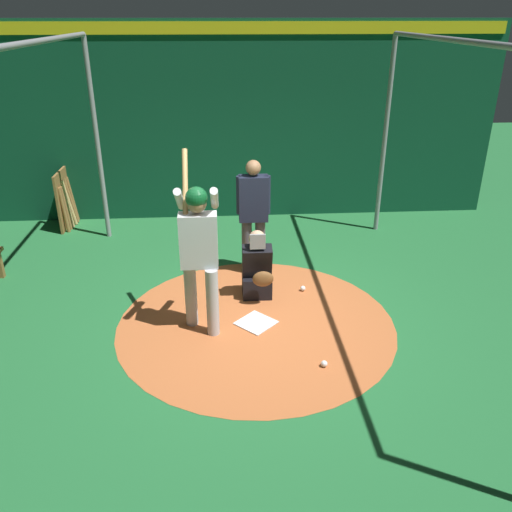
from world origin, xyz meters
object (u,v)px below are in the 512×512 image
baseball_0 (303,288)px  baseball_1 (324,364)px  bat_rack (68,197)px  umpire (253,211)px  catcher (257,271)px  batter (199,246)px  home_plate (256,323)px

baseball_0 → baseball_1: size_ratio=1.00×
bat_rack → baseball_1: bat_rack is taller
bat_rack → baseball_1: (4.71, 3.92, -0.45)m
umpire → baseball_1: size_ratio=23.44×
catcher → baseball_0: (-0.09, 0.66, -0.35)m
umpire → batter: bearing=-25.8°
home_plate → baseball_1: bearing=36.3°
baseball_0 → baseball_1: (1.76, -0.03, 0.00)m
batter → bat_rack: (-3.82, -2.55, -0.64)m
home_plate → batter: size_ratio=0.19×
batter → baseball_1: batter is taller
home_plate → bat_rack: bat_rack is taller
home_plate → baseball_0: 1.08m
home_plate → umpire: size_ratio=0.24×
umpire → baseball_0: umpire is taller
batter → umpire: (-1.53, 0.74, -0.16)m
umpire → baseball_1: 2.67m
umpire → bat_rack: umpire is taller
home_plate → batter: (0.05, -0.67, 1.12)m
home_plate → baseball_1: (0.95, 0.70, 0.03)m
catcher → baseball_1: (1.67, 0.63, -0.35)m
home_plate → catcher: size_ratio=0.43×
home_plate → batter: bearing=-85.4°
bat_rack → baseball_0: (2.96, 3.95, -0.45)m
batter → catcher: 1.30m
batter → baseball_0: 1.97m
home_plate → baseball_1: size_ratio=5.68×
batter → umpire: bearing=154.2°
batter → umpire: 1.70m
batter → baseball_0: batter is taller
umpire → catcher: bearing=0.3°
catcher → umpire: bearing=-179.7°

